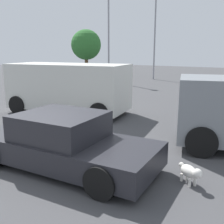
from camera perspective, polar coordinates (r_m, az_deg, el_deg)
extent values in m
plane|color=#424244|center=(6.56, -11.11, -10.96)|extent=(80.00, 80.00, 0.00)
cube|color=#232328|center=(6.35, -9.85, -7.64)|extent=(4.41, 2.08, 0.52)
cube|color=#232328|center=(6.25, -10.76, -2.81)|extent=(1.92, 1.76, 0.57)
cube|color=slate|center=(5.76, -4.15, -3.95)|extent=(0.17, 1.51, 0.48)
cube|color=slate|center=(6.80, -16.35, -1.82)|extent=(0.17, 1.51, 0.48)
cylinder|color=black|center=(6.37, 5.41, -8.41)|extent=(0.65, 0.27, 0.64)
cylinder|color=black|center=(5.00, -2.40, -14.57)|extent=(0.65, 0.27, 0.64)
cylinder|color=black|center=(7.89, -14.38, -4.53)|extent=(0.65, 0.27, 0.64)
ellipsoid|color=white|center=(5.75, 15.83, -11.88)|extent=(0.48, 0.44, 0.24)
sphere|color=white|center=(5.54, 17.51, -12.24)|extent=(0.19, 0.19, 0.19)
sphere|color=white|center=(5.49, 17.94, -12.55)|extent=(0.09, 0.09, 0.09)
cylinder|color=white|center=(5.77, 17.06, -13.88)|extent=(0.06, 0.06, 0.16)
cylinder|color=white|center=(5.70, 15.99, -14.17)|extent=(0.06, 0.06, 0.16)
cylinder|color=white|center=(5.96, 15.46, -12.89)|extent=(0.06, 0.06, 0.16)
cylinder|color=white|center=(5.89, 14.40, -13.15)|extent=(0.06, 0.06, 0.16)
sphere|color=white|center=(5.92, 14.40, -10.68)|extent=(0.11, 0.11, 0.11)
cube|color=silver|center=(11.60, -9.19, 5.39)|extent=(5.28, 2.87, 1.85)
cube|color=slate|center=(13.02, -18.60, 7.49)|extent=(0.35, 1.72, 0.74)
cylinder|color=black|center=(12.09, -19.20, 1.45)|extent=(0.79, 0.38, 0.76)
cylinder|color=black|center=(13.56, -13.78, 2.98)|extent=(0.79, 0.38, 0.76)
cylinder|color=black|center=(9.99, -2.65, -0.12)|extent=(0.79, 0.38, 0.76)
cylinder|color=black|center=(11.73, 1.39, 1.84)|extent=(0.79, 0.38, 0.76)
cylinder|color=black|center=(8.83, 17.69, -2.33)|extent=(0.84, 0.48, 0.80)
cylinder|color=black|center=(7.14, 18.27, -5.94)|extent=(0.84, 0.48, 0.80)
cylinder|color=gray|center=(23.24, -0.71, 15.02)|extent=(0.14, 0.14, 6.99)
cylinder|color=gray|center=(25.43, 8.96, 14.83)|extent=(0.14, 0.14, 7.11)
cylinder|color=brown|center=(28.61, -5.38, 9.60)|extent=(0.35, 0.35, 2.03)
sphere|color=#2D6B2D|center=(28.57, -5.47, 13.92)|extent=(3.05, 3.05, 3.05)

